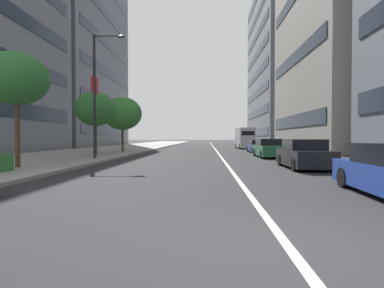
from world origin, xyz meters
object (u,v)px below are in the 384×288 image
at_px(car_approaching_light, 304,155).
at_px(car_mid_block_traffic, 269,149).
at_px(car_lead_in_lane, 259,147).
at_px(street_lamp_with_banners, 99,84).
at_px(street_tree_far_plaza, 17,79).
at_px(street_tree_mid_sidewalk, 122,114).
at_px(delivery_van_ahead, 245,138).
at_px(street_tree_near_plaza_corner, 95,109).

relative_size(car_approaching_light, car_mid_block_traffic, 0.92).
bearing_deg(car_lead_in_lane, car_approaching_light, 177.90).
xyz_separation_m(street_lamp_with_banners, street_tree_far_plaza, (-6.26, 1.65, -0.83)).
xyz_separation_m(street_tree_far_plaza, street_tree_mid_sidewalk, (16.30, -0.43, -0.34)).
height_order(car_lead_in_lane, delivery_van_ahead, delivery_van_ahead).
xyz_separation_m(street_tree_near_plaza_corner, street_tree_mid_sidewalk, (7.18, -0.10, 0.23)).
height_order(car_mid_block_traffic, car_lead_in_lane, car_mid_block_traffic).
height_order(car_mid_block_traffic, street_tree_mid_sidewalk, street_tree_mid_sidewalk).
bearing_deg(car_lead_in_lane, car_mid_block_traffic, 176.01).
bearing_deg(street_tree_near_plaza_corner, delivery_van_ahead, -35.78).
relative_size(delivery_van_ahead, street_tree_near_plaza_corner, 1.09).
bearing_deg(street_tree_far_plaza, street_lamp_with_banners, -14.76).
distance_m(street_tree_near_plaza_corner, street_tree_mid_sidewalk, 7.18).
xyz_separation_m(car_lead_in_lane, street_tree_mid_sidewalk, (-1.00, 13.72, 3.34)).
relative_size(delivery_van_ahead, street_tree_mid_sidewalk, 0.98).
bearing_deg(street_tree_near_plaza_corner, car_mid_block_traffic, -85.57).
bearing_deg(car_lead_in_lane, street_tree_mid_sidewalk, 93.56).
xyz_separation_m(car_lead_in_lane, delivery_van_ahead, (10.97, 0.02, 0.89)).
bearing_deg(car_approaching_light, street_lamp_with_banners, 69.61).
relative_size(delivery_van_ahead, street_tree_far_plaza, 0.99).
xyz_separation_m(car_approaching_light, car_mid_block_traffic, (8.54, 0.01, 0.01)).
height_order(car_approaching_light, car_lead_in_lane, car_approaching_light).
bearing_deg(car_approaching_light, street_tree_near_plaza_corner, 61.39).
bearing_deg(car_approaching_light, delivery_van_ahead, -0.23).
relative_size(street_lamp_with_banners, street_tree_far_plaza, 1.53).
distance_m(car_mid_block_traffic, street_tree_far_plaza, 17.46).
height_order(street_tree_far_plaza, street_tree_mid_sidewalk, street_tree_mid_sidewalk).
xyz_separation_m(car_mid_block_traffic, street_tree_near_plaza_corner, (-1.04, 13.40, 3.04)).
bearing_deg(street_tree_mid_sidewalk, car_approaching_light, -137.79).
bearing_deg(street_tree_near_plaza_corner, car_lead_in_lane, -59.38).
distance_m(car_approaching_light, car_lead_in_lane, 15.69).
xyz_separation_m(car_mid_block_traffic, car_lead_in_lane, (7.14, -0.42, -0.07)).
bearing_deg(street_tree_mid_sidewalk, street_lamp_with_banners, -173.07).
bearing_deg(street_tree_far_plaza, street_tree_near_plaza_corner, -2.07).
relative_size(car_approaching_light, street_lamp_with_banners, 0.51).
xyz_separation_m(street_lamp_with_banners, street_tree_near_plaza_corner, (2.86, 1.32, -1.40)).
relative_size(street_lamp_with_banners, street_tree_mid_sidewalk, 1.52).
bearing_deg(delivery_van_ahead, car_approaching_light, 176.97).
bearing_deg(street_tree_near_plaza_corner, street_tree_far_plaza, 177.93).
bearing_deg(car_mid_block_traffic, street_tree_mid_sidewalk, 65.02).
relative_size(car_mid_block_traffic, delivery_van_ahead, 0.87).
xyz_separation_m(car_lead_in_lane, street_tree_far_plaza, (-17.30, 14.15, 3.68)).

